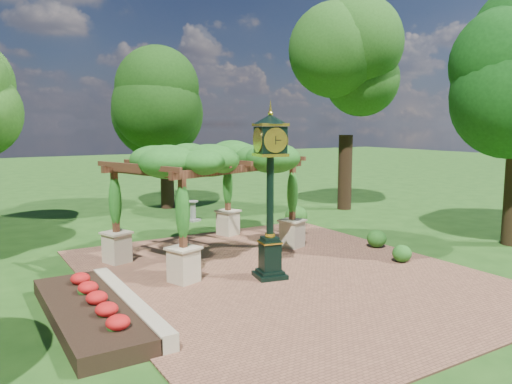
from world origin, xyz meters
TOP-DOWN VIEW (x-y plane):
  - ground at (0.00, 0.00)m, footprint 120.00×120.00m
  - brick_plaza at (0.00, 1.00)m, footprint 10.00×12.00m
  - border_wall at (-4.60, 0.50)m, footprint 0.35×5.00m
  - flower_bed at (-5.50, 0.50)m, footprint 1.50×5.00m
  - pedestal_clock at (-0.51, 0.93)m, footprint 1.05×1.05m
  - pergola at (-0.81, 4.05)m, footprint 6.66×5.29m
  - sundial at (1.11, 9.62)m, footprint 0.64×0.64m
  - shrub_front at (3.79, 0.12)m, footprint 0.64×0.64m
  - shrub_mid at (4.48, 1.88)m, footprint 0.69×0.69m
  - shrub_back at (4.30, 6.30)m, footprint 1.06×1.06m
  - tree_north at (1.48, 13.53)m, footprint 4.58×4.58m
  - tree_east_far at (8.93, 8.56)m, footprint 4.10×4.10m

SIDE VIEW (x-z plane):
  - ground at x=0.00m, z-range 0.00..0.00m
  - brick_plaza at x=0.00m, z-range 0.00..0.04m
  - flower_bed at x=-5.50m, z-range 0.00..0.36m
  - border_wall at x=-4.60m, z-range 0.00..0.40m
  - shrub_front at x=3.79m, z-range 0.04..0.57m
  - shrub_mid at x=4.48m, z-range 0.04..0.64m
  - sundial at x=1.11m, z-range -0.06..0.85m
  - shrub_back at x=4.30m, z-range 0.04..0.87m
  - pedestal_clock at x=-0.51m, z-range 0.45..4.99m
  - pergola at x=-0.81m, z-range 1.17..4.82m
  - tree_north at x=1.48m, z-range 1.38..8.74m
  - tree_east_far at x=8.93m, z-range 1.77..11.34m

